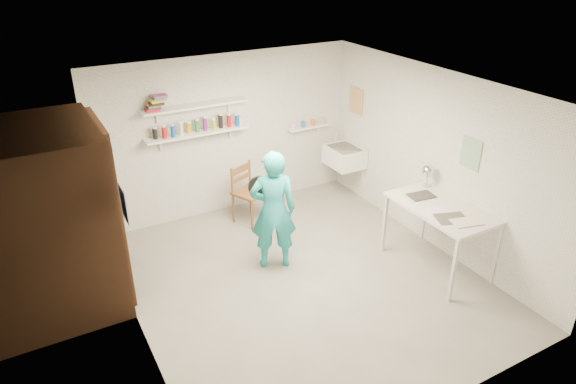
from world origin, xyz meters
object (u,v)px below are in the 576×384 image
belfast_sink (344,157)px  work_table (438,237)px  man (273,211)px  wall_clock (259,187)px  desk_lamp (428,171)px  wooden_chair (251,192)px

belfast_sink → work_table: work_table is taller
man → wall_clock: man is taller
belfast_sink → desk_lamp: (0.11, -1.73, 0.40)m
belfast_sink → work_table: size_ratio=0.45×
wall_clock → work_table: 2.34m
belfast_sink → wooden_chair: size_ratio=0.63×
belfast_sink → wall_clock: size_ratio=2.10×
wooden_chair → desk_lamp: (1.78, -1.71, 0.62)m
belfast_sink → work_table: 2.28m
desk_lamp → wooden_chair: bearing=136.2°
wall_clock → desk_lamp: (2.10, -0.72, 0.04)m
work_table → desk_lamp: 0.87m
desk_lamp → man: bearing=165.6°
work_table → desk_lamp: bearing=67.6°
work_table → desk_lamp: size_ratio=8.00×
work_table → desk_lamp: (0.22, 0.53, 0.66)m
man → desk_lamp: man is taller
work_table → belfast_sink: bearing=87.2°
wooden_chair → desk_lamp: bearing=-67.3°
man → desk_lamp: (2.02, -0.52, 0.31)m
man → desk_lamp: 2.11m
wall_clock → wooden_chair: size_ratio=0.30×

